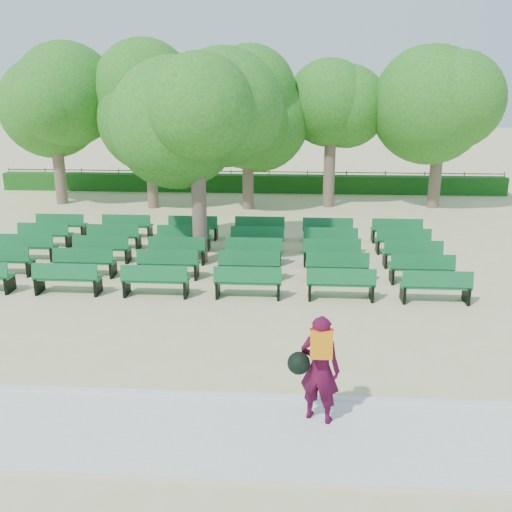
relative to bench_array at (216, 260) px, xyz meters
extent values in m
plane|color=#C6B983|center=(0.14, -1.75, -0.09)|extent=(120.00, 120.00, 0.00)
cube|color=silver|center=(0.14, -9.15, -0.06)|extent=(30.00, 2.20, 0.06)
cube|color=silver|center=(0.14, -8.00, -0.04)|extent=(30.00, 0.12, 0.10)
cube|color=#175216|center=(0.14, 12.25, 0.36)|extent=(26.00, 0.70, 0.90)
cube|color=#105E2C|center=(0.00, 0.01, 0.35)|extent=(1.80, 0.60, 0.06)
cube|color=#105E2C|center=(0.00, -0.19, 0.60)|extent=(1.78, 0.24, 0.42)
cylinder|color=brown|center=(-0.51, 0.13, 1.38)|extent=(0.46, 0.46, 2.94)
ellipsoid|color=#2C741F|center=(-0.51, 0.13, 3.96)|extent=(4.05, 4.05, 3.64)
imported|color=#420924|center=(2.86, -8.63, 0.90)|extent=(0.80, 0.67, 1.86)
cube|color=orange|center=(2.86, -8.84, 1.43)|extent=(0.35, 0.17, 0.43)
sphere|color=black|center=(2.51, -8.69, 1.02)|extent=(0.37, 0.37, 0.37)
camera|label=1|loc=(2.35, -17.03, 5.38)|focal=40.00mm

